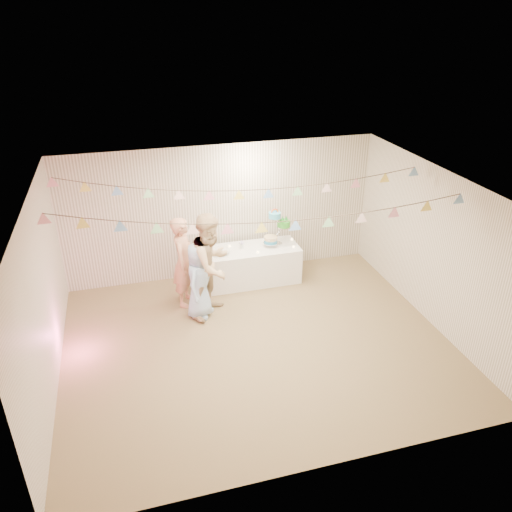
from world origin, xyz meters
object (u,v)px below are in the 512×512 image
object	(u,v)px
person_adult_a	(184,262)
table	(250,265)
cake_stand	(277,225)
person_child	(199,280)
person_adult_b	(211,265)

from	to	relation	value
person_adult_a	table	bearing A→B (deg)	-47.28
cake_stand	person_child	size ratio (longest dim) A/B	0.51
cake_stand	person_adult_b	world-z (taller)	person_adult_b
cake_stand	table	bearing A→B (deg)	-174.81
person_adult_a	person_child	size ratio (longest dim) A/B	1.21
person_adult_a	person_adult_b	bearing A→B (deg)	-114.04
cake_stand	person_adult_b	size ratio (longest dim) A/B	0.37
table	person_adult_b	xyz separation A→B (m)	(-0.91, -0.89, 0.57)
table	person_child	world-z (taller)	person_child
cake_stand	person_adult_a	distance (m)	1.94
person_child	person_adult_b	bearing A→B (deg)	-50.44
person_adult_b	person_child	distance (m)	0.33
person_child	cake_stand	bearing A→B (deg)	-27.08
table	cake_stand	distance (m)	0.93
table	person_child	distance (m)	1.49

